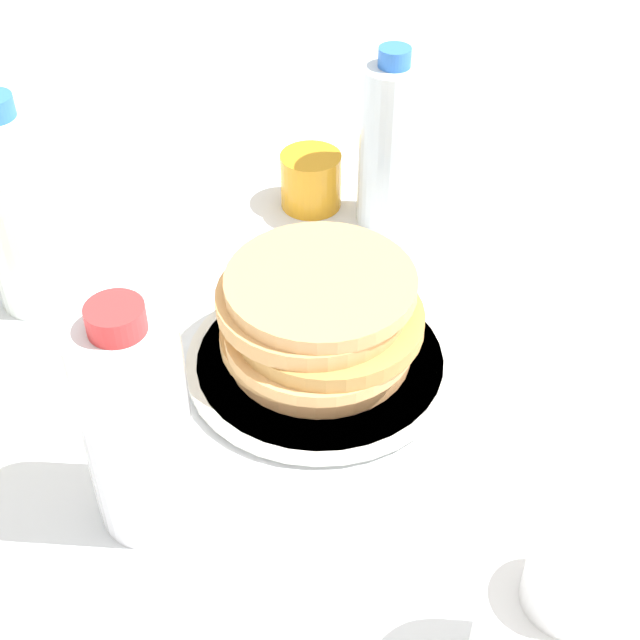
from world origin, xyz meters
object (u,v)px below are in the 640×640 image
at_px(juice_glass, 311,180).
at_px(water_bottle_near, 390,145).
at_px(water_bottle_far, 137,425).
at_px(water_bottle_mid, 19,212).
at_px(pancake_stack, 319,320).
at_px(plate, 320,361).

distance_m(juice_glass, water_bottle_near, 0.10).
bearing_deg(water_bottle_far, water_bottle_mid, 99.35).
bearing_deg(pancake_stack, juice_glass, 71.62).
bearing_deg(plate, water_bottle_far, -149.98).
relative_size(pancake_stack, water_bottle_mid, 0.83).
distance_m(plate, water_bottle_far, 0.21).
xyz_separation_m(plate, water_bottle_near, (0.14, 0.19, 0.08)).
distance_m(plate, water_bottle_mid, 0.29).
xyz_separation_m(plate, pancake_stack, (-0.00, 0.00, 0.05)).
bearing_deg(juice_glass, pancake_stack, -108.38).
relative_size(pancake_stack, water_bottle_far, 0.89).
bearing_deg(water_bottle_mid, plate, -40.48).
bearing_deg(water_bottle_near, water_bottle_far, -137.56).
bearing_deg(water_bottle_far, pancake_stack, 30.36).
height_order(water_bottle_mid, water_bottle_far, water_bottle_mid).
bearing_deg(water_bottle_near, water_bottle_mid, -179.11).
relative_size(pancake_stack, water_bottle_near, 0.91).
bearing_deg(water_bottle_near, plate, -127.43).
bearing_deg(plate, water_bottle_near, 52.57).
bearing_deg(water_bottle_far, plate, 30.02).
xyz_separation_m(pancake_stack, juice_glass, (0.08, 0.24, -0.02)).
height_order(water_bottle_near, water_bottle_mid, water_bottle_mid).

